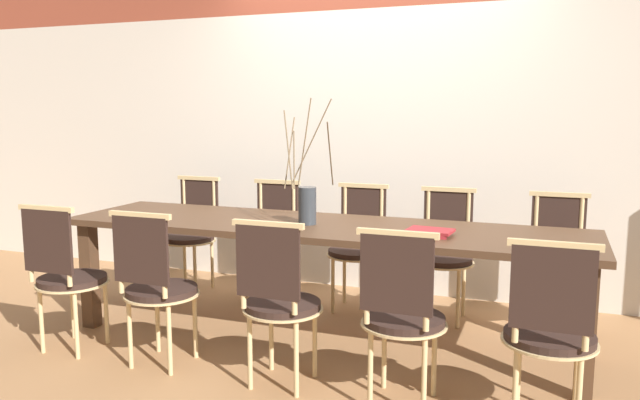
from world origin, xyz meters
name	(u,v)px	position (x,y,z in m)	size (l,w,h in m)	color
ground_plane	(320,340)	(0.00, 0.00, 0.00)	(16.00, 16.00, 0.00)	#9E7047
wall_rear	(376,89)	(0.00, 1.23, 1.60)	(12.00, 0.06, 3.20)	beige
dining_table	(320,238)	(0.00, 0.00, 0.66)	(3.26, 0.82, 0.75)	#4C3321
chair_near_leftend	(66,272)	(-1.35, -0.70, 0.49)	(0.43, 0.43, 0.91)	black
chair_near_left	(156,283)	(-0.71, -0.70, 0.49)	(0.43, 0.43, 0.91)	black
chair_near_center	(279,297)	(0.04, -0.70, 0.49)	(0.43, 0.43, 0.91)	black
chair_near_right	(402,311)	(0.68, -0.70, 0.49)	(0.43, 0.43, 0.91)	black
chair_near_rightend	(550,328)	(1.35, -0.70, 0.49)	(0.43, 0.43, 0.91)	black
chair_far_leftend	(192,230)	(-1.36, 0.70, 0.49)	(0.43, 0.43, 0.91)	black
chair_far_left	(271,236)	(-0.66, 0.70, 0.49)	(0.43, 0.43, 0.91)	black
chair_far_center	(358,243)	(0.03, 0.70, 0.49)	(0.43, 0.43, 0.91)	black
chair_far_right	(444,249)	(0.65, 0.70, 0.49)	(0.43, 0.43, 0.91)	black
chair_far_rightend	(556,258)	(1.38, 0.70, 0.49)	(0.43, 0.43, 0.91)	black
vase_centerpiece	(307,202)	(-0.07, -0.03, 0.88)	(0.34, 0.34, 0.77)	#33383D
book_stack	(430,232)	(0.70, -0.11, 0.76)	(0.26, 0.21, 0.03)	maroon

